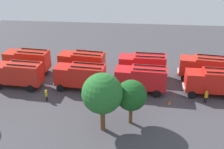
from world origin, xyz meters
name	(u,v)px	position (x,y,z in m)	size (l,w,h in m)	color
ground_plane	(112,83)	(0.00, 0.00, 0.00)	(64.37, 64.37, 0.00)	#423F44
fire_truck_0	(204,67)	(-13.59, -2.38, 2.15)	(7.45, 3.48, 3.88)	red
fire_truck_1	(143,65)	(-4.45, -2.32, 2.15)	(7.27, 2.92, 3.88)	red
fire_truck_2	(82,62)	(4.90, -2.37, 2.15)	(7.44, 3.46, 3.88)	red
fire_truck_3	(27,60)	(13.67, -2.34, 2.15)	(7.41, 3.33, 3.88)	red
fire_truck_4	(212,81)	(-13.80, 2.26, 2.15)	(7.27, 2.93, 3.88)	red
fire_truck_5	(141,78)	(-4.23, 2.23, 2.15)	(7.33, 3.11, 3.88)	red
fire_truck_6	(80,76)	(4.24, 2.27, 2.15)	(7.39, 3.27, 3.88)	red
fire_truck_7	(18,73)	(13.25, 2.43, 2.15)	(7.36, 3.19, 3.88)	red
firefighter_1	(147,63)	(-5.29, -5.43, 1.02)	(0.36, 0.47, 1.81)	black
firefighter_2	(206,96)	(-12.75, 4.34, 0.97)	(0.47, 0.36, 1.72)	black
firefighter_3	(46,95)	(8.15, 5.85, 0.88)	(0.31, 0.46, 1.60)	black
tree_0	(131,96)	(-3.09, 9.67, 3.67)	(3.52, 3.52, 5.46)	brown
tree_1	(102,94)	(-0.03, 11.22, 4.64)	(4.45, 4.45, 6.89)	brown
traffic_cone_0	(129,68)	(-2.28, -4.73, 0.30)	(0.41, 0.41, 0.59)	#F2600C
traffic_cone_1	(169,102)	(-8.01, 5.11, 0.28)	(0.39, 0.39, 0.55)	#F2600C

